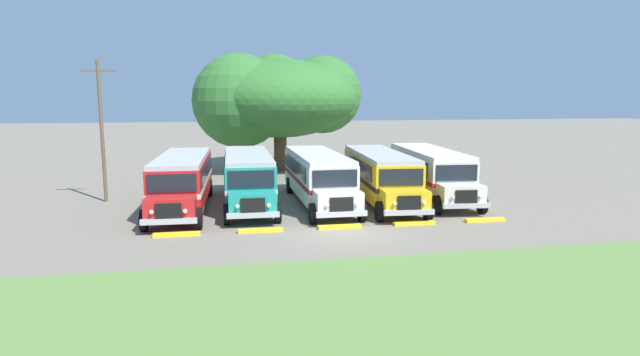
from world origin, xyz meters
The scene contains 14 objects.
ground_plane centered at (0.00, 0.00, 0.00)m, with size 220.00×220.00×0.00m, color slate.
foreground_grass_strip centered at (0.00, -8.58, 0.00)m, with size 80.00×9.82×0.01m, color olive.
parked_bus_slot_0 centered at (-7.31, 6.70, 1.58)m, with size 3.02×10.88×2.82m.
parked_bus_slot_1 centered at (-3.78, 7.23, 1.58)m, with size 2.82×10.86×2.82m.
parked_bus_slot_2 centered at (0.11, 6.70, 1.58)m, with size 2.73×10.85×2.82m.
parked_bus_slot_3 centered at (3.69, 6.45, 1.58)m, with size 3.28×10.93×2.82m.
parked_bus_slot_4 centered at (7.10, 7.36, 1.58)m, with size 3.43×10.95×2.82m.
curb_wheelstop_0 centered at (-7.20, 0.74, 0.07)m, with size 2.00×0.36×0.15m, color yellow.
curb_wheelstop_1 centered at (-3.60, 0.74, 0.07)m, with size 2.00×0.36×0.15m, color yellow.
curb_wheelstop_2 centered at (0.00, 0.74, 0.07)m, with size 2.00×0.36×0.15m, color yellow.
curb_wheelstop_3 centered at (3.60, 0.74, 0.07)m, with size 2.00×0.36×0.15m, color yellow.
curb_wheelstop_4 centered at (7.20, 0.74, 0.07)m, with size 2.00×0.36×0.15m, color yellow.
broad_shade_tree centered at (-0.61, 20.80, 5.95)m, with size 13.98×12.45×9.66m.
utility_pole centered at (-11.81, 9.30, 4.25)m, with size 1.80×0.20×7.99m.
Camera 1 is at (-5.16, -21.74, 5.91)m, focal length 29.12 mm.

